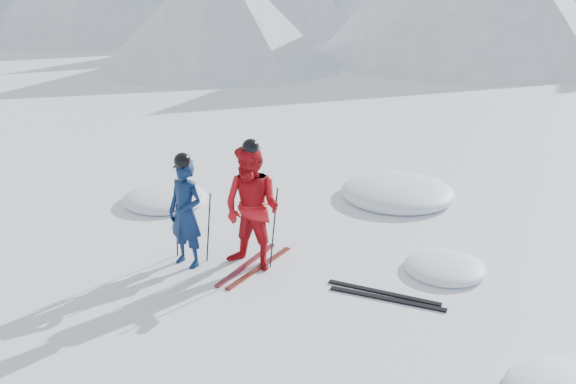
% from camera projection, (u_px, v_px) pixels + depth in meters
% --- Properties ---
extents(ground, '(160.00, 160.00, 0.00)m').
position_uv_depth(ground, '(387.00, 291.00, 9.01)').
color(ground, white).
rests_on(ground, ground).
extents(skier_blue, '(0.69, 0.50, 1.76)m').
position_uv_depth(skier_blue, '(186.00, 213.00, 9.55)').
color(skier_blue, '#0B1F47').
rests_on(skier_blue, ground).
extents(skier_red, '(1.03, 0.83, 2.00)m').
position_uv_depth(skier_red, '(252.00, 208.00, 9.42)').
color(skier_red, '#B20E16').
rests_on(skier_red, ground).
extents(pole_blue_left, '(0.12, 0.08, 1.17)m').
position_uv_depth(pole_blue_left, '(177.00, 224.00, 9.90)').
color(pole_blue_left, black).
rests_on(pole_blue_left, ground).
extents(pole_blue_right, '(0.12, 0.07, 1.17)m').
position_uv_depth(pole_blue_right, '(209.00, 228.00, 9.76)').
color(pole_blue_right, black).
rests_on(pole_blue_right, ground).
extents(pole_red_left, '(0.13, 0.10, 1.33)m').
position_uv_depth(pole_red_left, '(244.00, 220.00, 9.87)').
color(pole_red_left, black).
rests_on(pole_red_left, ground).
extents(pole_red_right, '(0.13, 0.09, 1.33)m').
position_uv_depth(pole_red_right, '(274.00, 228.00, 9.54)').
color(pole_red_right, black).
rests_on(pole_red_right, ground).
extents(ski_worn_left, '(0.16, 1.70, 0.03)m').
position_uv_depth(ski_worn_left, '(247.00, 264.00, 9.80)').
color(ski_worn_left, black).
rests_on(ski_worn_left, ground).
extents(ski_worn_right, '(0.28, 1.70, 0.03)m').
position_uv_depth(ski_worn_right, '(260.00, 267.00, 9.70)').
color(ski_worn_right, black).
rests_on(ski_worn_right, ground).
extents(ski_loose_a, '(1.70, 0.13, 0.03)m').
position_uv_depth(ski_loose_a, '(383.00, 293.00, 8.93)').
color(ski_loose_a, black).
rests_on(ski_loose_a, ground).
extents(ski_loose_b, '(1.70, 0.19, 0.03)m').
position_uv_depth(ski_loose_b, '(387.00, 299.00, 8.76)').
color(ski_loose_b, black).
rests_on(ski_loose_b, ground).
extents(snow_lumps, '(9.20, 7.27, 0.52)m').
position_uv_depth(snow_lumps, '(354.00, 215.00, 11.83)').
color(snow_lumps, white).
rests_on(snow_lumps, ground).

